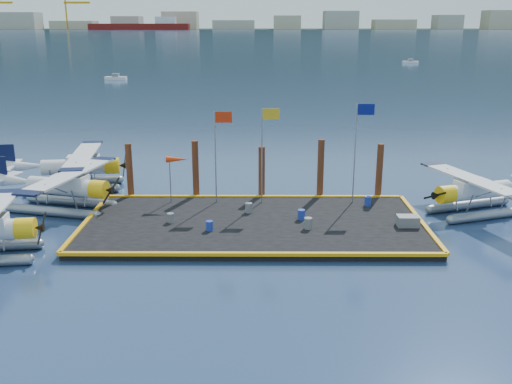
% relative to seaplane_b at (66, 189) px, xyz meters
% --- Properties ---
extents(ground, '(4000.00, 4000.00, 0.00)m').
position_rel_seaplane_b_xyz_m(ground, '(12.17, -3.05, -1.48)').
color(ground, navy).
rests_on(ground, ground).
extents(dock, '(20.00, 10.00, 0.40)m').
position_rel_seaplane_b_xyz_m(dock, '(12.17, -3.05, -1.28)').
color(dock, black).
rests_on(dock, ground).
extents(dock_bumpers, '(20.25, 10.25, 0.18)m').
position_rel_seaplane_b_xyz_m(dock_bumpers, '(12.17, -3.05, -0.99)').
color(dock_bumpers, orange).
rests_on(dock_bumpers, dock).
extents(far_backdrop, '(3050.00, 2050.00, 810.00)m').
position_rel_seaplane_b_xyz_m(far_backdrop, '(252.08, 1734.47, 7.97)').
color(far_backdrop, black).
rests_on(far_backdrop, ground).
extents(seaplane_b, '(8.88, 9.60, 3.41)m').
position_rel_seaplane_b_xyz_m(seaplane_b, '(0.00, 0.00, 0.00)').
color(seaplane_b, gray).
rests_on(seaplane_b, ground).
extents(seaplane_c, '(8.89, 9.81, 3.47)m').
position_rel_seaplane_b_xyz_m(seaplane_c, '(-0.74, 5.17, 0.03)').
color(seaplane_c, gray).
rests_on(seaplane_c, ground).
extents(seaplane_d, '(8.48, 9.04, 3.25)m').
position_rel_seaplane_b_xyz_m(seaplane_d, '(26.24, -0.56, -0.07)').
color(seaplane_d, gray).
rests_on(seaplane_d, ground).
extents(drum_0, '(0.40, 0.40, 0.57)m').
position_rel_seaplane_b_xyz_m(drum_0, '(7.23, -3.25, -0.80)').
color(drum_0, slate).
rests_on(drum_0, dock).
extents(drum_1, '(0.47, 0.47, 0.66)m').
position_rel_seaplane_b_xyz_m(drum_1, '(15.31, -4.28, -0.76)').
color(drum_1, slate).
rests_on(drum_1, dock).
extents(drum_2, '(0.43, 0.43, 0.61)m').
position_rel_seaplane_b_xyz_m(drum_2, '(15.04, -2.68, -0.78)').
color(drum_2, '#1C339B').
rests_on(drum_2, dock).
extents(drum_3, '(0.40, 0.40, 0.57)m').
position_rel_seaplane_b_xyz_m(drum_3, '(9.65, -4.60, -0.80)').
color(drum_3, '#1C339B').
rests_on(drum_3, dock).
extents(drum_4, '(0.43, 0.43, 0.60)m').
position_rel_seaplane_b_xyz_m(drum_4, '(19.54, 0.06, -0.78)').
color(drum_4, '#1C339B').
rests_on(drum_4, dock).
extents(drum_5, '(0.44, 0.44, 0.61)m').
position_rel_seaplane_b_xyz_m(drum_5, '(11.85, -1.38, -0.78)').
color(drum_5, slate).
rests_on(drum_5, dock).
extents(crate, '(1.24, 0.83, 0.62)m').
position_rel_seaplane_b_xyz_m(crate, '(21.17, -3.80, -0.77)').
color(crate, slate).
rests_on(crate, dock).
extents(flagpole_red, '(1.14, 0.08, 6.00)m').
position_rel_seaplane_b_xyz_m(flagpole_red, '(9.87, 0.75, 2.91)').
color(flagpole_red, gray).
rests_on(flagpole_red, dock).
extents(flagpole_yellow, '(1.14, 0.08, 6.20)m').
position_rel_seaplane_b_xyz_m(flagpole_yellow, '(12.87, 0.75, 3.03)').
color(flagpole_yellow, gray).
rests_on(flagpole_yellow, dock).
extents(flagpole_blue, '(1.14, 0.08, 6.50)m').
position_rel_seaplane_b_xyz_m(flagpole_blue, '(18.86, 0.75, 3.20)').
color(flagpole_blue, gray).
rests_on(flagpole_blue, dock).
extents(windsock, '(1.40, 0.44, 3.12)m').
position_rel_seaplane_b_xyz_m(windsock, '(7.14, 0.75, 1.74)').
color(windsock, gray).
rests_on(windsock, dock).
extents(piling_0, '(0.44, 0.44, 4.00)m').
position_rel_seaplane_b_xyz_m(piling_0, '(3.67, 2.35, 0.52)').
color(piling_0, '#482514').
rests_on(piling_0, ground).
extents(piling_1, '(0.44, 0.44, 4.20)m').
position_rel_seaplane_b_xyz_m(piling_1, '(8.17, 2.35, 0.62)').
color(piling_1, '#482514').
rests_on(piling_1, ground).
extents(piling_2, '(0.44, 0.44, 3.80)m').
position_rel_seaplane_b_xyz_m(piling_2, '(12.67, 2.35, 0.42)').
color(piling_2, '#482514').
rests_on(piling_2, ground).
extents(piling_3, '(0.44, 0.44, 4.30)m').
position_rel_seaplane_b_xyz_m(piling_3, '(16.67, 2.35, 0.67)').
color(piling_3, '#482514').
rests_on(piling_3, ground).
extents(piling_4, '(0.44, 0.44, 4.00)m').
position_rel_seaplane_b_xyz_m(piling_4, '(20.67, 2.35, 0.52)').
color(piling_4, '#482514').
rests_on(piling_4, ground).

